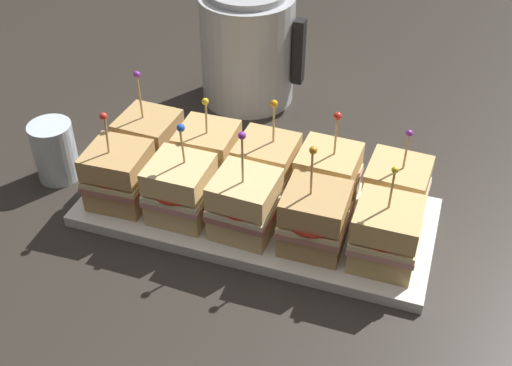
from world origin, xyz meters
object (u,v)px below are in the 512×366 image
sandwich_back_left (208,155)px  sandwich_back_center (268,166)px  sandwich_front_far_right (386,235)px  kettle_steel (248,47)px  sandwich_front_right (315,219)px  sandwich_front_left (181,190)px  sandwich_front_center (245,205)px  sandwich_back_far_left (150,142)px  drinking_glass (55,151)px  sandwich_back_right (327,178)px  sandwich_front_far_left (119,176)px  sandwich_back_far_right (396,192)px  serving_platter (256,212)px

sandwich_back_left → sandwich_back_center: bearing=2.3°
sandwich_front_far_right → kettle_steel: size_ratio=0.66×
sandwich_front_right → sandwich_front_far_right: (0.10, 0.00, -0.00)m
sandwich_front_left → sandwich_back_center: (0.10, 0.10, -0.00)m
sandwich_back_left → kettle_steel: bearing=96.9°
sandwich_front_center → sandwich_front_far_right: size_ratio=1.11×
sandwich_back_far_left → kettle_steel: kettle_steel is taller
sandwich_front_center → drinking_glass: (-0.35, 0.04, -0.01)m
sandwich_back_center → sandwich_back_right: sandwich_back_right is taller
sandwich_front_center → sandwich_back_center: (0.00, 0.10, -0.00)m
sandwich_back_right → sandwich_front_center: bearing=-134.0°
sandwich_front_right → sandwich_back_center: (-0.10, 0.10, -0.00)m
sandwich_front_far_left → sandwich_back_far_right: size_ratio=1.02×
sandwich_back_center → sandwich_front_far_left: bearing=-154.6°
sandwich_front_left → sandwich_back_far_right: 0.32m
sandwich_back_far_left → serving_platter: bearing=-13.7°
sandwich_front_left → sandwich_back_far_right: sandwich_front_left is taller
sandwich_back_far_right → serving_platter: bearing=-166.0°
sandwich_back_far_right → sandwich_front_left: bearing=-162.0°
serving_platter → sandwich_front_center: (0.00, -0.05, 0.06)m
sandwich_back_far_left → sandwich_front_right: bearing=-17.7°
sandwich_front_left → sandwich_back_far_left: bearing=135.4°
serving_platter → sandwich_back_far_right: bearing=14.0°
sandwich_back_right → drinking_glass: sandwich_back_right is taller
sandwich_back_far_right → drinking_glass: sandwich_back_far_right is taller
sandwich_front_left → sandwich_back_center: 0.14m
sandwich_back_left → kettle_steel: 0.30m
sandwich_front_far_left → sandwich_front_right: sandwich_front_right is taller
sandwich_back_right → kettle_steel: size_ratio=0.69×
sandwich_back_far_left → sandwich_back_far_right: bearing=0.2°
serving_platter → sandwich_front_left: (-0.10, -0.05, 0.06)m
sandwich_front_left → kettle_steel: (-0.03, 0.39, 0.04)m
sandwich_front_center → sandwich_front_right: sandwich_front_center is taller
sandwich_front_far_left → sandwich_front_far_right: (0.41, -0.00, -0.00)m
sandwich_front_center → sandwich_back_left: size_ratio=1.14×
sandwich_front_far_right → sandwich_back_far_left: sandwich_back_far_left is taller
sandwich_front_center → kettle_steel: bearing=108.9°
sandwich_front_far_right → sandwich_back_far_left: (-0.40, 0.10, 0.00)m
sandwich_front_far_left → sandwich_front_center: (0.20, -0.00, 0.00)m
sandwich_front_far_left → sandwich_back_right: size_ratio=0.97×
serving_platter → sandwich_back_right: 0.12m
sandwich_front_far_right → sandwich_front_far_left: bearing=180.0°
sandwich_front_far_left → sandwich_front_right: (0.31, -0.00, 0.00)m
sandwich_front_right → sandwich_front_far_right: size_ratio=1.08×
serving_platter → sandwich_front_left: size_ratio=3.37×
drinking_glass → sandwich_back_center: bearing=9.5°
sandwich_front_far_left → sandwich_back_far_left: sandwich_back_far_left is taller
sandwich_back_far_right → sandwich_front_far_right: bearing=-88.6°
sandwich_front_center → sandwich_back_far_right: 0.22m
sandwich_front_right → kettle_steel: size_ratio=0.72×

